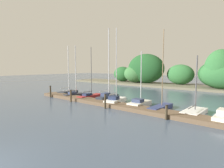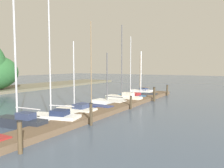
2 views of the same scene
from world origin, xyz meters
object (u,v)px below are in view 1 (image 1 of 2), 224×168
Objects in this scene: mooring_piling_0 at (50,91)px; sailboat_6 at (161,106)px; sailboat_0 at (69,91)px; sailboat_3 at (108,96)px; mooring_piling_1 at (71,96)px; sailboat_1 at (75,94)px; sailboat_5 at (140,103)px; sailboat_7 at (195,111)px; sailboat_4 at (116,100)px; mooring_piling_2 at (105,101)px; mooring_piling_3 at (166,112)px; sailboat_2 at (91,96)px.

sailboat_6 is at bearing 11.44° from mooring_piling_0.
sailboat_0 is 3.49m from mooring_piling_0.
mooring_piling_1 is at bearing 137.92° from sailboat_3.
mooring_piling_0 is 4.64m from mooring_piling_1.
sailboat_1 is 5.09m from sailboat_3.
sailboat_5 is (12.64, -0.59, -0.02)m from sailboat_0.
sailboat_3 is 1.72× the size of sailboat_7.
sailboat_4 is 5.77× the size of mooring_piling_2.
mooring_piling_1 is 1.00× the size of mooring_piling_2.
sailboat_5 is at bearing 94.68° from sailboat_7.
mooring_piling_2 is at bearing 115.56° from sailboat_7.
sailboat_5 is at bearing 93.21° from sailboat_6.
mooring_piling_3 is at bearing -122.48° from sailboat_4.
sailboat_7 is (17.83, -0.30, -0.10)m from sailboat_0.
sailboat_4 is at bearing 96.69° from sailboat_7.
sailboat_1 is 11.99m from sailboat_6.
mooring_piling_3 is at bearing -115.75° from sailboat_3.
sailboat_5 reaches higher than mooring_piling_3.
mooring_piling_2 reaches higher than mooring_piling_1.
sailboat_3 is 1.15× the size of sailboat_6.
mooring_piling_2 is (-7.32, -3.27, 0.45)m from sailboat_7.
sailboat_0 is 6.46m from mooring_piling_1.
mooring_piling_2 is at bearing -121.98° from sailboat_2.
mooring_piling_2 reaches higher than mooring_piling_3.
mooring_piling_3 is at bearing -147.85° from sailboat_6.
sailboat_3 is at bearing 53.24° from mooring_piling_1.
sailboat_1 is 7.97m from mooring_piling_2.
sailboat_4 is 5.23m from mooring_piling_1.
sailboat_3 is 9.90m from sailboat_7.
sailboat_2 is 5.69× the size of mooring_piling_3.
sailboat_4 is 5.80× the size of mooring_piling_1.
sailboat_6 is 3.33m from mooring_piling_3.
sailboat_6 is (5.10, 0.51, -0.10)m from sailboat_4.
mooring_piling_2 is at bearing -99.67° from sailboat_1.
sailboat_0 reaches higher than mooring_piling_2.
mooring_piling_3 is (11.36, -2.88, 0.27)m from sailboat_2.
sailboat_5 is at bearing -92.46° from sailboat_2.
sailboat_1 is (2.94, -1.11, 0.05)m from sailboat_0.
sailboat_2 is at bearing 92.07° from sailboat_3.
sailboat_4 is (1.88, -0.89, -0.12)m from sailboat_3.
sailboat_7 is 3.22× the size of mooring_piling_0.
sailboat_4 reaches higher than sailboat_6.
mooring_piling_0 is at bearing 108.85° from sailboat_3.
sailboat_4 is 7.13× the size of mooring_piling_3.
mooring_piling_0 is (-9.15, -2.37, 0.37)m from sailboat_4.
sailboat_3 is (4.99, 0.97, 0.12)m from sailboat_1.
sailboat_6 is at bearing 120.67° from mooring_piling_3.
mooring_piling_1 is (-9.61, -3.14, 0.40)m from sailboat_6.
sailboat_7 is (9.90, -0.16, -0.27)m from sailboat_3.
mooring_piling_1 is at bearing -178.55° from mooring_piling_3.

